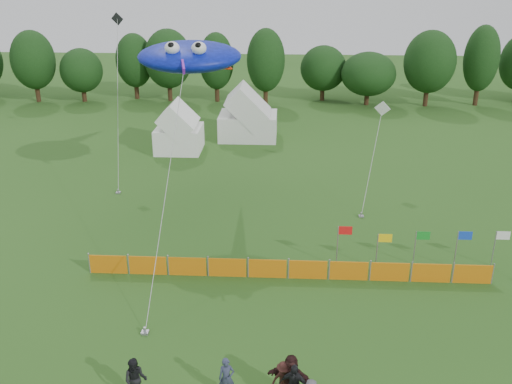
{
  "coord_description": "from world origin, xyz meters",
  "views": [
    {
      "loc": [
        1.24,
        -17.17,
        14.68
      ],
      "look_at": [
        0.0,
        6.0,
        5.2
      ],
      "focal_mm": 40.0,
      "sensor_mm": 36.0,
      "label": 1
    }
  ],
  "objects_px": {
    "barrier_fence": "(288,269)",
    "stingray_kite": "(192,56)",
    "spectator_c": "(284,380)",
    "tent_left": "(179,131)",
    "tent_right": "(248,118)",
    "spectator_a": "(227,378)",
    "spectator_f": "(291,377)",
    "spectator_b": "(136,380)"
  },
  "relations": [
    {
      "from": "stingray_kite",
      "to": "spectator_a",
      "type": "bearing_deg",
      "value": -78.01
    },
    {
      "from": "tent_left",
      "to": "barrier_fence",
      "type": "height_order",
      "value": "tent_left"
    },
    {
      "from": "barrier_fence",
      "to": "stingray_kite",
      "type": "relative_size",
      "value": 0.96
    },
    {
      "from": "tent_right",
      "to": "stingray_kite",
      "type": "relative_size",
      "value": 0.25
    },
    {
      "from": "tent_left",
      "to": "spectator_f",
      "type": "height_order",
      "value": "tent_left"
    },
    {
      "from": "spectator_a",
      "to": "stingray_kite",
      "type": "relative_size",
      "value": 0.08
    },
    {
      "from": "tent_left",
      "to": "stingray_kite",
      "type": "bearing_deg",
      "value": -74.47
    },
    {
      "from": "barrier_fence",
      "to": "stingray_kite",
      "type": "height_order",
      "value": "stingray_kite"
    },
    {
      "from": "spectator_a",
      "to": "spectator_b",
      "type": "xyz_separation_m",
      "value": [
        -3.19,
        -0.41,
        0.09
      ]
    },
    {
      "from": "barrier_fence",
      "to": "stingray_kite",
      "type": "distance_m",
      "value": 13.54
    },
    {
      "from": "tent_right",
      "to": "spectator_c",
      "type": "bearing_deg",
      "value": -83.95
    },
    {
      "from": "spectator_b",
      "to": "spectator_f",
      "type": "relative_size",
      "value": 0.98
    },
    {
      "from": "tent_left",
      "to": "spectator_c",
      "type": "xyz_separation_m",
      "value": [
        8.85,
        -28.36,
        -0.9
      ]
    },
    {
      "from": "spectator_a",
      "to": "tent_left",
      "type": "bearing_deg",
      "value": 94.65
    },
    {
      "from": "spectator_a",
      "to": "stingray_kite",
      "type": "height_order",
      "value": "stingray_kite"
    },
    {
      "from": "spectator_a",
      "to": "spectator_b",
      "type": "height_order",
      "value": "spectator_b"
    },
    {
      "from": "tent_right",
      "to": "spectator_f",
      "type": "relative_size",
      "value": 2.85
    },
    {
      "from": "spectator_c",
      "to": "stingray_kite",
      "type": "relative_size",
      "value": 0.07
    },
    {
      "from": "tent_left",
      "to": "tent_right",
      "type": "bearing_deg",
      "value": 35.54
    },
    {
      "from": "spectator_a",
      "to": "spectator_f",
      "type": "distance_m",
      "value": 2.3
    },
    {
      "from": "spectator_a",
      "to": "spectator_b",
      "type": "relative_size",
      "value": 0.9
    },
    {
      "from": "barrier_fence",
      "to": "spectator_c",
      "type": "height_order",
      "value": "spectator_c"
    },
    {
      "from": "barrier_fence",
      "to": "spectator_c",
      "type": "bearing_deg",
      "value": -90.81
    },
    {
      "from": "tent_left",
      "to": "spectator_a",
      "type": "relative_size",
      "value": 2.36
    },
    {
      "from": "spectator_c",
      "to": "spectator_f",
      "type": "relative_size",
      "value": 0.85
    },
    {
      "from": "spectator_b",
      "to": "stingray_kite",
      "type": "relative_size",
      "value": 0.08
    },
    {
      "from": "tent_left",
      "to": "barrier_fence",
      "type": "xyz_separation_m",
      "value": [
        8.97,
        -20.02,
        -1.16
      ]
    },
    {
      "from": "tent_right",
      "to": "spectator_b",
      "type": "distance_m",
      "value": 32.74
    },
    {
      "from": "spectator_b",
      "to": "spectator_f",
      "type": "bearing_deg",
      "value": 1.04
    },
    {
      "from": "spectator_a",
      "to": "spectator_b",
      "type": "bearing_deg",
      "value": 178.52
    },
    {
      "from": "tent_left",
      "to": "tent_right",
      "type": "relative_size",
      "value": 0.73
    },
    {
      "from": "tent_right",
      "to": "spectator_f",
      "type": "distance_m",
      "value": 32.43
    },
    {
      "from": "spectator_a",
      "to": "spectator_c",
      "type": "distance_m",
      "value": 2.06
    },
    {
      "from": "tent_left",
      "to": "spectator_f",
      "type": "xyz_separation_m",
      "value": [
        9.1,
        -28.33,
        -0.76
      ]
    },
    {
      "from": "tent_right",
      "to": "spectator_b",
      "type": "bearing_deg",
      "value": -93.21
    },
    {
      "from": "tent_left",
      "to": "tent_right",
      "type": "distance_m",
      "value": 6.68
    },
    {
      "from": "stingray_kite",
      "to": "tent_left",
      "type": "bearing_deg",
      "value": 105.53
    },
    {
      "from": "stingray_kite",
      "to": "spectator_c",
      "type": "bearing_deg",
      "value": -71.41
    },
    {
      "from": "spectator_c",
      "to": "tent_left",
      "type": "bearing_deg",
      "value": 93.13
    },
    {
      "from": "spectator_f",
      "to": "stingray_kite",
      "type": "xyz_separation_m",
      "value": [
        -5.83,
        16.58,
        8.69
      ]
    },
    {
      "from": "spectator_c",
      "to": "spectator_f",
      "type": "xyz_separation_m",
      "value": [
        0.24,
        0.04,
        0.13
      ]
    },
    {
      "from": "tent_left",
      "to": "spectator_f",
      "type": "distance_m",
      "value": 29.76
    }
  ]
}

